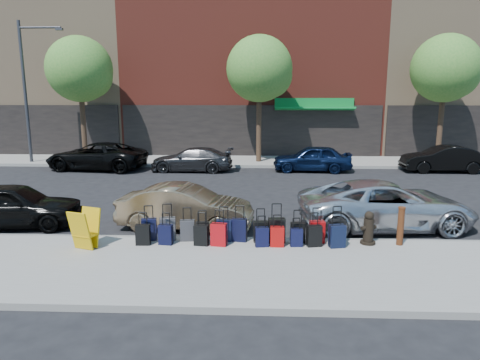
{
  "coord_description": "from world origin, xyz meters",
  "views": [
    {
      "loc": [
        0.42,
        -15.81,
        4.03
      ],
      "look_at": [
        -0.16,
        -1.5,
        1.18
      ],
      "focal_mm": 32.0,
      "sensor_mm": 36.0,
      "label": 1
    }
  ],
  "objects_px": {
    "display_rack": "(85,229)",
    "car_far_3": "(443,159)",
    "fire_hydrant": "(368,229)",
    "tree_left": "(82,71)",
    "bollard": "(401,225)",
    "car_near_1": "(185,207)",
    "car_near_2": "(386,205)",
    "car_near_0": "(12,205)",
    "car_far_0": "(96,156)",
    "car_far_2": "(312,158)",
    "streetlight": "(28,84)",
    "tree_right": "(448,70)",
    "car_far_1": "(192,159)",
    "tree_center": "(262,71)",
    "suitcase_front_5": "(239,230)"
  },
  "relations": [
    {
      "from": "display_rack",
      "to": "car_far_3",
      "type": "relative_size",
      "value": 0.24
    },
    {
      "from": "car_far_2",
      "to": "car_far_3",
      "type": "height_order",
      "value": "car_far_2"
    },
    {
      "from": "tree_left",
      "to": "bollard",
      "type": "relative_size",
      "value": 7.07
    },
    {
      "from": "fire_hydrant",
      "to": "bollard",
      "type": "xyz_separation_m",
      "value": [
        0.81,
        -0.06,
        0.12
      ]
    },
    {
      "from": "tree_center",
      "to": "suitcase_front_5",
      "type": "xyz_separation_m",
      "value": [
        -0.7,
        -14.27,
        -4.95
      ]
    },
    {
      "from": "display_rack",
      "to": "car_far_1",
      "type": "xyz_separation_m",
      "value": [
        0.87,
        12.31,
        -0.02
      ]
    },
    {
      "from": "car_near_1",
      "to": "car_near_2",
      "type": "distance_m",
      "value": 6.15
    },
    {
      "from": "tree_left",
      "to": "fire_hydrant",
      "type": "bearing_deg",
      "value": -47.29
    },
    {
      "from": "bollard",
      "to": "streetlight",
      "type": "bearing_deg",
      "value": 141.11
    },
    {
      "from": "tree_right",
      "to": "car_near_0",
      "type": "distance_m",
      "value": 22.82
    },
    {
      "from": "bollard",
      "to": "car_far_2",
      "type": "bearing_deg",
      "value": 93.98
    },
    {
      "from": "streetlight",
      "to": "bollard",
      "type": "xyz_separation_m",
      "value": [
        16.99,
        -13.7,
        -3.98
      ]
    },
    {
      "from": "car_far_3",
      "to": "tree_right",
      "type": "bearing_deg",
      "value": 161.61
    },
    {
      "from": "tree_center",
      "to": "car_near_2",
      "type": "xyz_separation_m",
      "value": [
        3.74,
        -12.43,
        -4.68
      ]
    },
    {
      "from": "car_near_2",
      "to": "car_far_3",
      "type": "distance_m",
      "value": 11.65
    },
    {
      "from": "car_near_0",
      "to": "car_near_1",
      "type": "relative_size",
      "value": 1.01
    },
    {
      "from": "streetlight",
      "to": "car_far_0",
      "type": "relative_size",
      "value": 1.49
    },
    {
      "from": "tree_center",
      "to": "bollard",
      "type": "distance_m",
      "value": 15.57
    },
    {
      "from": "car_near_0",
      "to": "car_far_2",
      "type": "distance_m",
      "value": 14.73
    },
    {
      "from": "streetlight",
      "to": "car_near_0",
      "type": "bearing_deg",
      "value": -64.96
    },
    {
      "from": "streetlight",
      "to": "suitcase_front_5",
      "type": "xyz_separation_m",
      "value": [
        12.74,
        -13.57,
        -4.2
      ]
    },
    {
      "from": "tree_right",
      "to": "car_far_1",
      "type": "bearing_deg",
      "value": -169.32
    },
    {
      "from": "streetlight",
      "to": "car_near_1",
      "type": "xyz_separation_m",
      "value": [
        11.04,
        -12.07,
        -3.99
      ]
    },
    {
      "from": "tree_center",
      "to": "car_near_0",
      "type": "xyz_separation_m",
      "value": [
        -7.77,
        -12.83,
        -4.71
      ]
    },
    {
      "from": "car_near_1",
      "to": "car_near_2",
      "type": "height_order",
      "value": "car_near_2"
    },
    {
      "from": "fire_hydrant",
      "to": "tree_left",
      "type": "bearing_deg",
      "value": 108.89
    },
    {
      "from": "tree_right",
      "to": "streetlight",
      "type": "xyz_separation_m",
      "value": [
        -23.94,
        -0.7,
        -0.75
      ]
    },
    {
      "from": "car_near_2",
      "to": "suitcase_front_5",
      "type": "bearing_deg",
      "value": 107.5
    },
    {
      "from": "tree_center",
      "to": "bollard",
      "type": "xyz_separation_m",
      "value": [
        3.55,
        -14.4,
        -4.73
      ]
    },
    {
      "from": "car_far_1",
      "to": "tree_left",
      "type": "bearing_deg",
      "value": -109.34
    },
    {
      "from": "car_far_0",
      "to": "car_far_2",
      "type": "distance_m",
      "value": 11.77
    },
    {
      "from": "car_near_2",
      "to": "car_far_0",
      "type": "bearing_deg",
      "value": 46.92
    },
    {
      "from": "streetlight",
      "to": "suitcase_front_5",
      "type": "relative_size",
      "value": 8.15
    },
    {
      "from": "car_near_0",
      "to": "car_far_1",
      "type": "relative_size",
      "value": 0.93
    },
    {
      "from": "bollard",
      "to": "car_near_2",
      "type": "relative_size",
      "value": 0.2
    },
    {
      "from": "car_near_1",
      "to": "car_far_2",
      "type": "distance_m",
      "value": 11.48
    },
    {
      "from": "streetlight",
      "to": "suitcase_front_5",
      "type": "distance_m",
      "value": 19.08
    },
    {
      "from": "car_far_0",
      "to": "car_far_1",
      "type": "height_order",
      "value": "car_far_0"
    },
    {
      "from": "tree_left",
      "to": "car_near_2",
      "type": "bearing_deg",
      "value": -41.12
    },
    {
      "from": "bollard",
      "to": "display_rack",
      "type": "height_order",
      "value": "bollard"
    },
    {
      "from": "fire_hydrant",
      "to": "display_rack",
      "type": "bearing_deg",
      "value": 161.25
    },
    {
      "from": "car_near_0",
      "to": "car_far_1",
      "type": "height_order",
      "value": "car_near_0"
    },
    {
      "from": "car_near_2",
      "to": "car_far_3",
      "type": "relative_size",
      "value": 1.24
    },
    {
      "from": "car_far_1",
      "to": "fire_hydrant",
      "type": "bearing_deg",
      "value": 31.44
    },
    {
      "from": "tree_right",
      "to": "car_far_2",
      "type": "bearing_deg",
      "value": -162.21
    },
    {
      "from": "tree_center",
      "to": "car_far_1",
      "type": "relative_size",
      "value": 1.66
    },
    {
      "from": "tree_left",
      "to": "car_far_2",
      "type": "bearing_deg",
      "value": -10.69
    },
    {
      "from": "car_far_1",
      "to": "car_near_0",
      "type": "bearing_deg",
      "value": -19.32
    },
    {
      "from": "tree_left",
      "to": "car_near_2",
      "type": "xyz_separation_m",
      "value": [
        14.24,
        -12.43,
        -4.68
      ]
    },
    {
      "from": "car_near_1",
      "to": "suitcase_front_5",
      "type": "bearing_deg",
      "value": -124.61
    }
  ]
}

